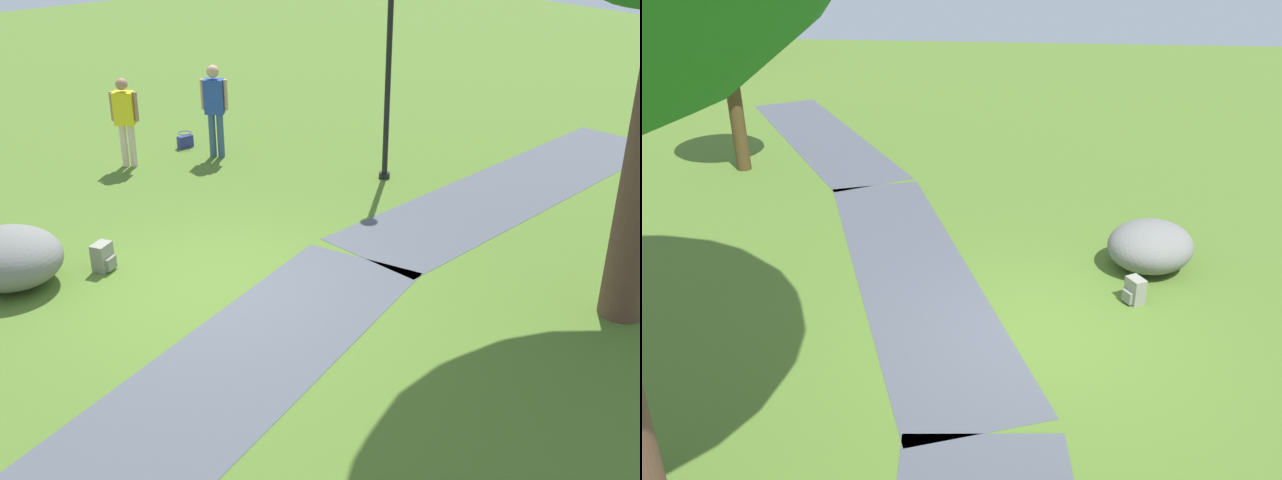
{
  "view_description": "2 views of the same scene",
  "coord_description": "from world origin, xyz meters",
  "views": [
    {
      "loc": [
        4.77,
        7.99,
        5.11
      ],
      "look_at": [
        -0.54,
        1.45,
        1.06
      ],
      "focal_mm": 43.73,
      "sensor_mm": 36.0,
      "label": 1
    },
    {
      "loc": [
        -7.89,
        0.31,
        5.22
      ],
      "look_at": [
        0.4,
        1.09,
        1.22
      ],
      "focal_mm": 37.9,
      "sensor_mm": 36.0,
      "label": 2
    }
  ],
  "objects": [
    {
      "name": "ground_plane",
      "position": [
        0.0,
        0.0,
        0.0
      ],
      "size": [
        48.0,
        48.0,
        0.0
      ],
      "primitive_type": "plane",
      "color": "#4E6E27"
    },
    {
      "name": "footpath_segment_near",
      "position": [
        -6.02,
        0.23,
        0.0
      ],
      "size": [
        8.14,
        2.58,
        0.01
      ],
      "color": "#4A4E57",
      "rests_on": "ground"
    },
    {
      "name": "footpath_segment_mid",
      "position": [
        1.71,
        2.03,
        0.0
      ],
      "size": [
        8.13,
        4.52,
        0.01
      ],
      "color": "#4A4E57",
      "rests_on": "ground"
    },
    {
      "name": "lamp_post",
      "position": [
        -4.48,
        -1.56,
        2.22
      ],
      "size": [
        0.28,
        0.28,
        3.6
      ],
      "color": "black",
      "rests_on": "ground"
    },
    {
      "name": "lawn_boulder",
      "position": [
        2.16,
        -1.82,
        0.4
      ],
      "size": [
        1.92,
        1.94,
        0.8
      ],
      "color": "slate",
      "rests_on": "ground"
    },
    {
      "name": "woman_with_handbag",
      "position": [
        -2.74,
        -4.44,
        1.05
      ],
      "size": [
        0.43,
        0.42,
        1.79
      ],
      "color": "#385478",
      "rests_on": "ground"
    },
    {
      "name": "man_near_boulder",
      "position": [
        -1.19,
        -5.05,
        0.97
      ],
      "size": [
        0.43,
        0.42,
        1.67
      ],
      "color": "beige",
      "rests_on": "ground"
    },
    {
      "name": "handbag_on_grass",
      "position": [
        -2.54,
        -5.33,
        0.14
      ],
      "size": [
        0.32,
        0.28,
        0.31
      ],
      "color": "navy",
      "rests_on": "ground"
    },
    {
      "name": "backpack_by_boulder",
      "position": [
        1.03,
        -1.43,
        0.19
      ],
      "size": [
        0.34,
        0.34,
        0.4
      ],
      "color": "gray",
      "rests_on": "ground"
    }
  ]
}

